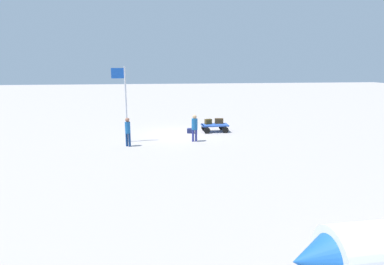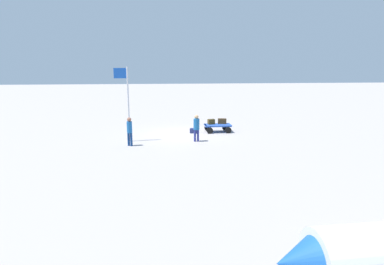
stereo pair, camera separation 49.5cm
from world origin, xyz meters
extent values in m
plane|color=#A89F9D|center=(0.00, 0.00, 0.00)|extent=(120.00, 120.00, 0.00)
cube|color=#2952B3|center=(-2.75, -0.50, 0.50)|extent=(1.91, 1.03, 0.10)
cube|color=#2952B3|center=(-1.85, -0.49, 0.50)|extent=(0.09, 0.96, 0.10)
cylinder|color=black|center=(-2.09, 0.03, 0.22)|extent=(0.45, 0.12, 0.45)
cylinder|color=black|center=(-2.08, -1.02, 0.22)|extent=(0.45, 0.12, 0.45)
cylinder|color=black|center=(-3.42, 0.02, 0.22)|extent=(0.45, 0.12, 0.45)
cylinder|color=black|center=(-3.41, -1.03, 0.22)|extent=(0.45, 0.12, 0.45)
cube|color=#412E18|center=(-3.12, -0.79, 0.74)|extent=(0.65, 0.37, 0.38)
cube|color=#473614|center=(-2.31, -0.71, 0.73)|extent=(0.54, 0.41, 0.36)
cube|color=navy|center=(-0.98, -0.31, 0.17)|extent=(0.58, 0.48, 0.33)
cylinder|color=navy|center=(-0.99, 2.22, 0.38)|extent=(0.14, 0.14, 0.77)
cylinder|color=navy|center=(-0.79, 2.22, 0.38)|extent=(0.14, 0.14, 0.77)
cylinder|color=#1A5B9A|center=(-0.89, 2.22, 1.11)|extent=(0.38, 0.38, 0.69)
sphere|color=tan|center=(-0.89, 2.22, 1.59)|extent=(0.26, 0.26, 0.26)
cylinder|color=navy|center=(3.12, 2.98, 0.40)|extent=(0.14, 0.14, 0.80)
cylinder|color=navy|center=(3.29, 2.87, 0.40)|extent=(0.14, 0.14, 0.80)
cylinder|color=#1A5BA1|center=(3.20, 2.92, 1.14)|extent=(0.43, 0.43, 0.68)
sphere|color=#945E49|center=(3.20, 2.92, 1.61)|extent=(0.25, 0.25, 0.25)
cone|color=#1C57AB|center=(-1.23, 16.49, 1.08)|extent=(0.94, 1.17, 1.15)
cylinder|color=silver|center=(3.32, 1.73, 2.34)|extent=(0.10, 0.10, 4.69)
cube|color=blue|center=(3.75, 1.73, 4.28)|extent=(0.76, 0.11, 0.62)
camera|label=1|loc=(1.85, 21.61, 4.78)|focal=29.65mm
camera|label=2|loc=(1.36, 21.67, 4.78)|focal=29.65mm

